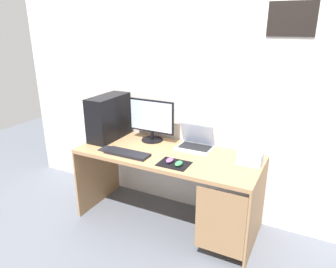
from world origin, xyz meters
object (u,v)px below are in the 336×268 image
Objects in this scene: projector at (250,158)px; cell_phone at (105,148)px; mouse_right at (179,164)px; monitor at (151,120)px; pc_tower at (109,117)px; laptop at (195,143)px; mouse_left at (170,160)px; speaker at (257,150)px; keyboard at (127,153)px.

projector is 1.54× the size of cell_phone.
cell_phone is (-0.77, 0.02, -0.02)m from mouse_right.
mouse_right is (0.49, -0.42, -0.19)m from monitor.
monitor is at bearing 54.32° from cell_phone.
pc_tower is at bearing -179.62° from projector.
laptop is 0.41m from mouse_left.
monitor is 3.73× the size of cell_phone.
speaker reaches higher than projector.
mouse_left is 0.10m from mouse_right.
keyboard reaches higher than cell_phone.
speaker is (0.56, 0.03, 0.02)m from laptop.
speaker reaches higher than keyboard.
monitor is at bearing 173.63° from projector.
monitor is at bearing 135.31° from mouse_left.
projector is 0.67m from mouse_left.
monitor is at bearing -178.06° from laptop.
projector is (-0.02, -0.16, -0.02)m from speaker.
mouse_left reaches higher than keyboard.
cell_phone is at bearing -167.65° from projector.
cell_phone is at bearing 176.09° from keyboard.
mouse_left is (0.40, -0.39, -0.19)m from monitor.
mouse_right is at bearing -17.91° from pc_tower.
mouse_right is (-0.51, -0.30, -0.03)m from projector.
pc_tower is at bearing 144.20° from keyboard.
keyboard is 0.26m from cell_phone.
mouse_left is 0.68m from cell_phone.
pc_tower is 3.35× the size of speaker.
laptop reaches higher than speaker.
laptop is 0.56m from speaker.
speaker is 1.12× the size of cell_phone.
monitor is 0.53m from cell_phone.
pc_tower is 1.01× the size of monitor.
keyboard is at bearing -35.80° from pc_tower.
laptop is 3.46× the size of mouse_right.
projector is at bearing 12.35° from cell_phone.
projector is at bearing 16.31° from keyboard.
keyboard is at bearing 179.44° from mouse_right.
projector is 2.08× the size of mouse_right.
monitor is 2.42× the size of projector.
projector is at bearing -13.30° from laptop.
cell_phone is (-1.28, -0.28, -0.05)m from projector.
pc_tower is 0.54m from keyboard.
speaker is at bearing 2.70° from monitor.
pc_tower is 0.98m from mouse_right.
projector is 0.60m from mouse_right.
mouse_left is at bearing 0.17° from cell_phone.
pc_tower reaches higher than mouse_right.
monitor is 1.46× the size of laptop.
laptop is (0.88, 0.14, -0.17)m from pc_tower.
pc_tower is at bearing -171.20° from laptop.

